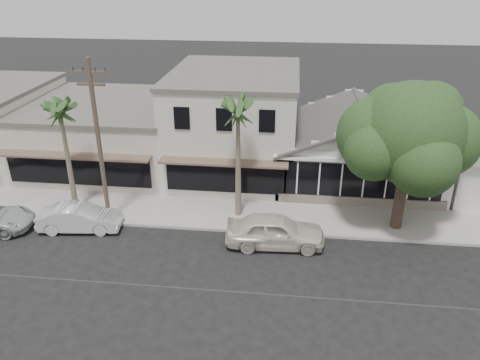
# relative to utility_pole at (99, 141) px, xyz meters

# --- Properties ---
(ground) EXTENTS (140.00, 140.00, 0.00)m
(ground) POSITION_rel_utility_pole_xyz_m (9.00, -5.20, -4.79)
(ground) COLOR black
(ground) RESTS_ON ground
(sidewalk_north) EXTENTS (90.00, 3.50, 0.15)m
(sidewalk_north) POSITION_rel_utility_pole_xyz_m (1.00, 1.55, -4.71)
(sidewalk_north) COLOR #9E9991
(sidewalk_north) RESTS_ON ground
(corner_shop) EXTENTS (10.40, 8.60, 5.10)m
(corner_shop) POSITION_rel_utility_pole_xyz_m (14.00, 7.27, -2.17)
(corner_shop) COLOR beige
(corner_shop) RESTS_ON ground
(row_building_near) EXTENTS (8.00, 10.00, 6.50)m
(row_building_near) POSITION_rel_utility_pole_xyz_m (6.00, 8.30, -1.54)
(row_building_near) COLOR silver
(row_building_near) RESTS_ON ground
(row_building_midnear) EXTENTS (10.00, 10.00, 4.20)m
(row_building_midnear) POSITION_rel_utility_pole_xyz_m (-3.00, 8.30, -2.69)
(row_building_midnear) COLOR beige
(row_building_midnear) RESTS_ON ground
(utility_pole) EXTENTS (1.80, 0.24, 9.00)m
(utility_pole) POSITION_rel_utility_pole_xyz_m (0.00, 0.00, 0.00)
(utility_pole) COLOR brown
(utility_pole) RESTS_ON ground
(car_0) EXTENTS (5.06, 2.27, 1.69)m
(car_0) POSITION_rel_utility_pole_xyz_m (9.18, -1.26, -3.94)
(car_0) COLOR beige
(car_0) RESTS_ON ground
(car_1) EXTENTS (4.47, 1.98, 1.43)m
(car_1) POSITION_rel_utility_pole_xyz_m (-1.24, -0.91, -4.08)
(car_1) COLOR silver
(car_1) RESTS_ON ground
(shade_tree) EXTENTS (7.23, 6.54, 8.02)m
(shade_tree) POSITION_rel_utility_pole_xyz_m (15.53, 1.30, 0.49)
(shade_tree) COLOR #4A362C
(shade_tree) RESTS_ON ground
(palm_east) EXTENTS (2.87, 2.87, 7.28)m
(palm_east) POSITION_rel_utility_pole_xyz_m (7.00, 1.45, 1.42)
(palm_east) COLOR #726651
(palm_east) RESTS_ON ground
(palm_mid) EXTENTS (2.36, 2.36, 7.00)m
(palm_mid) POSITION_rel_utility_pole_xyz_m (-2.41, 1.11, 1.19)
(palm_mid) COLOR #726651
(palm_mid) RESTS_ON ground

